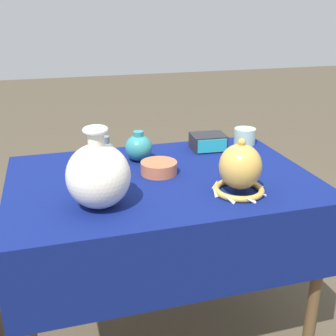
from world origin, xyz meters
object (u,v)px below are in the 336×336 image
Objects in this scene: mosaic_tile_box at (208,142)px; pot_squat_terracotta at (160,168)px; vase_tall_bulbous at (98,175)px; vase_dome_bell at (240,171)px; jar_round_teal at (139,147)px; jar_round_slate at (106,158)px; pot_squat_celadon at (245,136)px.

mosaic_tile_box reaches higher than pot_squat_terracotta.
vase_tall_bulbous is 1.31× the size of vase_dome_bell.
jar_round_teal is (-0.34, -0.06, 0.02)m from mosaic_tile_box.
vase_tall_bulbous is 0.35m from pot_squat_terracotta.
vase_tall_bulbous is at bearing -118.92° from jar_round_teal.
pot_squat_terracotta is (-0.29, -0.22, -0.01)m from mosaic_tile_box.
vase_tall_bulbous is 1.70× the size of jar_round_slate.
vase_tall_bulbous is at bearing -147.53° from pot_squat_celadon.
vase_tall_bulbous is at bearing -139.73° from pot_squat_terracotta.
pot_squat_terracotta is (0.20, -0.04, -0.05)m from jar_round_slate.
jar_round_slate is at bearing -162.48° from pot_squat_celadon.
mosaic_tile_box is at bearing 82.09° from vase_dome_bell.
vase_dome_bell is 0.50m from jar_round_teal.
pot_squat_terracotta is at bearing 131.76° from vase_dome_bell.
jar_round_slate is at bearing 146.11° from vase_dome_bell.
pot_squat_celadon is (0.26, 0.50, -0.05)m from vase_dome_bell.
pot_squat_celadon is 0.70× the size of pot_squat_terracotta.
jar_round_teal is at bearing 105.27° from pot_squat_terracotta.
vase_dome_bell is at bearing -48.24° from pot_squat_terracotta.
jar_round_slate is (-0.49, -0.19, 0.04)m from mosaic_tile_box.
jar_round_teal is at bearing -170.88° from pot_squat_celadon.
mosaic_tile_box is at bearing -171.27° from pot_squat_celadon.
jar_round_slate is at bearing 77.24° from vase_tall_bulbous.
vase_dome_bell is at bearing -3.35° from vase_tall_bulbous.
mosaic_tile_box is 0.20m from pot_squat_celadon.
mosaic_tile_box is 0.34m from jar_round_teal.
vase_dome_bell is at bearing -57.25° from jar_round_teal.
jar_round_slate reaches higher than pot_squat_terracotta.
vase_dome_bell is 1.60× the size of jar_round_teal.
vase_tall_bulbous reaches higher than jar_round_teal.
vase_dome_bell reaches higher than pot_squat_celadon.
jar_round_slate reaches higher than pot_squat_celadon.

